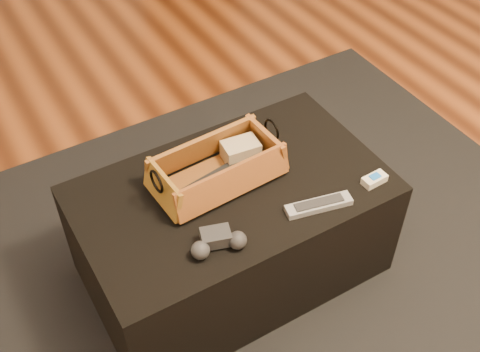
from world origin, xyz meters
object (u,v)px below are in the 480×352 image
tv_remote (214,180)px  game_controller (218,242)px  wicker_basket (217,169)px  silver_remote (319,205)px  ottoman (232,230)px  cream_gadget (374,179)px

tv_remote → game_controller: bearing=-126.2°
wicker_basket → silver_remote: wicker_basket is taller
tv_remote → silver_remote: bearing=-56.5°
tv_remote → wicker_basket: bearing=30.9°
wicker_basket → game_controller: bearing=-118.8°
ottoman → game_controller: bearing=-129.1°
ottoman → game_controller: 0.34m
tv_remote → silver_remote: tv_remote is taller
cream_gadget → silver_remote: bearing=179.3°
game_controller → ottoman: bearing=50.9°
ottoman → cream_gadget: cream_gadget is taller
ottoman → cream_gadget: bearing=-27.6°
tv_remote → cream_gadget: tv_remote is taller
ottoman → cream_gadget: size_ratio=11.96×
tv_remote → cream_gadget: (0.45, -0.25, -0.01)m
ottoman → silver_remote: (0.19, -0.21, 0.22)m
tv_remote → wicker_basket: size_ratio=0.51×
wicker_basket → silver_remote: size_ratio=2.02×
ottoman → cream_gadget: 0.51m
ottoman → wicker_basket: (-0.02, 0.05, 0.26)m
silver_remote → cream_gadget: cream_gadget is taller
silver_remote → ottoman: bearing=132.0°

